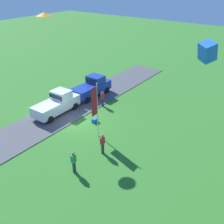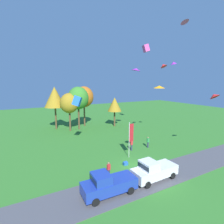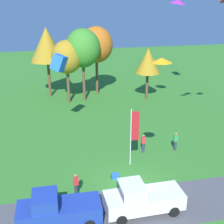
{
  "view_description": "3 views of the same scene",
  "coord_description": "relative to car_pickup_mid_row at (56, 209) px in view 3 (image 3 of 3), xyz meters",
  "views": [
    {
      "loc": [
        15.33,
        15.3,
        12.41
      ],
      "look_at": [
        1.59,
        5.21,
        3.36
      ],
      "focal_mm": 42.0,
      "sensor_mm": 36.0,
      "label": 1
    },
    {
      "loc": [
        -11.9,
        -15.56,
        10.05
      ],
      "look_at": [
        -0.46,
        5.72,
        5.95
      ],
      "focal_mm": 28.0,
      "sensor_mm": 36.0,
      "label": 2
    },
    {
      "loc": [
        -5.45,
        -18.44,
        13.17
      ],
      "look_at": [
        -0.24,
        5.6,
        3.77
      ],
      "focal_mm": 50.0,
      "sensor_mm": 36.0,
      "label": 3
    }
  ],
  "objects": [
    {
      "name": "tree_center_back",
      "position": [
        12.86,
        21.82,
        3.96
      ],
      "size": [
        3.18,
        3.18,
        6.71
      ],
      "color": "brown",
      "rests_on": "ground"
    },
    {
      "name": "car_pickup_near_entrance",
      "position": [
        5.29,
        -0.03,
        0.0
      ],
      "size": [
        5.04,
        2.12,
        2.14
      ],
      "color": "white",
      "rests_on": "ground"
    },
    {
      "name": "person_on_lawn",
      "position": [
        7.91,
        7.69,
        -0.23
      ],
      "size": [
        0.36,
        0.24,
        1.71
      ],
      "color": "#2D334C",
      "rests_on": "ground"
    },
    {
      "name": "car_pickup_mid_row",
      "position": [
        0.0,
        0.0,
        0.0
      ],
      "size": [
        5.04,
        2.14,
        2.14
      ],
      "color": "#1E389E",
      "rests_on": "ground"
    },
    {
      "name": "tree_far_right",
      "position": [
        0.41,
        25.69,
        5.86
      ],
      "size": [
        4.35,
        4.35,
        9.18
      ],
      "color": "brown",
      "rests_on": "ground"
    },
    {
      "name": "kite_delta_topmost",
      "position": [
        12.92,
        13.88,
        11.3
      ],
      "size": [
        2.22,
        2.21,
        0.66
      ],
      "primitive_type": "cone",
      "rotation": [
        0.16,
        0.0,
        1.0
      ],
      "color": "purple"
    },
    {
      "name": "ground_plane",
      "position": [
        5.48,
        2.76,
        -1.11
      ],
      "size": [
        120.0,
        120.0,
        0.0
      ],
      "primitive_type": "plane",
      "color": "#337528"
    },
    {
      "name": "person_watching_sky",
      "position": [
        1.47,
        2.61,
        -0.23
      ],
      "size": [
        0.36,
        0.24,
        1.71
      ],
      "color": "#2D334C",
      "rests_on": "ground"
    },
    {
      "name": "kite_box_high_left",
      "position": [
        1.24,
        12.42,
        6.22
      ],
      "size": [
        1.79,
        1.39,
        1.8
      ],
      "primitive_type": "cube",
      "rotation": [
        -0.2,
        0.3,
        5.66
      ],
      "color": "blue"
    },
    {
      "name": "tree_left_of_center",
      "position": [
        2.68,
        22.63,
        4.72
      ],
      "size": [
        3.76,
        3.76,
        7.93
      ],
      "color": "brown",
      "rests_on": "ground"
    },
    {
      "name": "person_beside_suv",
      "position": [
        10.82,
        7.44,
        -0.23
      ],
      "size": [
        0.36,
        0.24,
        1.71
      ],
      "color": "#2D334C",
      "rests_on": "ground"
    },
    {
      "name": "tree_far_left",
      "position": [
        4.73,
        23.03,
        5.67
      ],
      "size": [
        4.36,
        4.36,
        9.2
      ],
      "color": "brown",
      "rests_on": "ground"
    },
    {
      "name": "cooler_box",
      "position": [
        4.57,
        4.14,
        -0.91
      ],
      "size": [
        0.56,
        0.4,
        0.4
      ],
      "primitive_type": "cube",
      "color": "blue",
      "rests_on": "ground"
    },
    {
      "name": "flag_banner",
      "position": [
        6.46,
        5.85,
        1.99
      ],
      "size": [
        0.71,
        0.08,
        4.88
      ],
      "color": "silver",
      "rests_on": "ground"
    },
    {
      "name": "pavement_strip",
      "position": [
        5.48,
        0.36,
        -1.08
      ],
      "size": [
        36.0,
        4.4,
        0.06
      ],
      "primitive_type": "cube",
      "color": "#4C4C51",
      "rests_on": "ground"
    },
    {
      "name": "kite_delta_mid_center",
      "position": [
        6.55,
        0.98,
        8.49
      ],
      "size": [
        1.49,
        1.49,
        0.29
      ],
      "primitive_type": "cone",
      "rotation": [
        -0.01,
        0.0,
        1.83
      ],
      "color": "orange"
    },
    {
      "name": "tree_lone_near",
      "position": [
        6.83,
        25.41,
        5.65
      ],
      "size": [
        4.35,
        4.35,
        9.18
      ],
      "color": "brown",
      "rests_on": "ground"
    }
  ]
}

